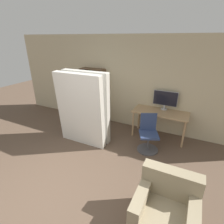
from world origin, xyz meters
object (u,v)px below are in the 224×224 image
at_px(mattress_near, 80,111).
at_px(armchair, 165,210).
at_px(mattress_far, 87,107).
at_px(bookshelf, 92,96).
at_px(office_chair, 148,136).
at_px(monitor, 165,99).

bearing_deg(mattress_near, armchair, -29.00).
bearing_deg(mattress_far, bookshelf, 116.77).
height_order(office_chair, mattress_far, mattress_far).
bearing_deg(armchair, mattress_near, 151.00).
height_order(mattress_far, armchair, mattress_far).
height_order(mattress_near, mattress_far, mattress_near).
distance_m(bookshelf, mattress_far, 1.27).
bearing_deg(mattress_near, monitor, 38.98).
height_order(bookshelf, mattress_near, mattress_near).
bearing_deg(mattress_far, armchair, -34.15).
xyz_separation_m(mattress_near, mattress_far, (0.00, 0.30, -0.00)).
bearing_deg(mattress_far, monitor, 32.76).
relative_size(monitor, mattress_far, 0.35).
bearing_deg(monitor, armchair, -77.70).
relative_size(monitor, mattress_near, 0.35).
relative_size(bookshelf, armchair, 2.03).
height_order(office_chair, bookshelf, bookshelf).
relative_size(mattress_near, armchair, 2.20).
bearing_deg(bookshelf, mattress_near, -68.21).
xyz_separation_m(office_chair, bookshelf, (-2.19, 0.93, 0.45)).
relative_size(office_chair, bookshelf, 0.53).
xyz_separation_m(mattress_near, armchair, (2.38, -1.32, -0.62)).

